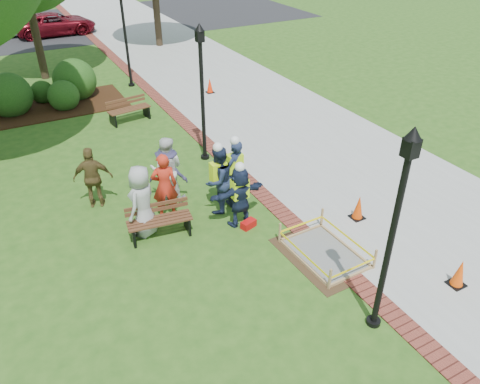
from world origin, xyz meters
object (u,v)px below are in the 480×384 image
lamp_near (395,222)px  hivis_worker_b (235,169)px  hivis_worker_c (219,178)px  wet_concrete_pad (325,247)px  cone_front (459,274)px  hivis_worker_a (240,194)px  bench_near (160,227)px

lamp_near → hivis_worker_b: size_ratio=2.21×
hivis_worker_b → hivis_worker_c: bearing=-154.3°
lamp_near → wet_concrete_pad: bearing=78.6°
cone_front → lamp_near: 3.18m
hivis_worker_b → lamp_near: bearing=-87.0°
hivis_worker_a → hivis_worker_c: 0.83m
hivis_worker_a → bench_near: bearing=167.7°
wet_concrete_pad → lamp_near: (-0.44, -2.17, 2.25)m
cone_front → hivis_worker_a: 5.30m
hivis_worker_c → hivis_worker_b: bearing=25.7°
cone_front → hivis_worker_b: size_ratio=0.36×
lamp_near → hivis_worker_b: 5.59m
lamp_near → cone_front: bearing=-0.6°
wet_concrete_pad → hivis_worker_a: 2.48m
hivis_worker_a → hivis_worker_b: bearing=68.3°
wet_concrete_pad → hivis_worker_a: size_ratio=1.31×
lamp_near → hivis_worker_a: 4.61m
wet_concrete_pad → lamp_near: bearing=-101.4°
cone_front → hivis_worker_c: size_ratio=0.34×
cone_front → hivis_worker_c: 6.08m
hivis_worker_c → hivis_worker_a: bearing=-75.6°
cone_front → hivis_worker_a: (-3.06, 4.30, 0.56)m
bench_near → cone_front: 6.93m
bench_near → cone_front: bench_near is taller
bench_near → hivis_worker_c: 1.97m
bench_near → hivis_worker_b: (2.44, 0.66, 0.68)m
hivis_worker_a → hivis_worker_c: bearing=104.4°
cone_front → bench_near: bearing=136.9°
cone_front → lamp_near: bearing=179.4°
cone_front → hivis_worker_b: (-2.62, 5.40, 0.62)m
bench_near → wet_concrete_pad: bearing=-38.7°
lamp_near → hivis_worker_b: (-0.28, 5.37, -1.53)m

